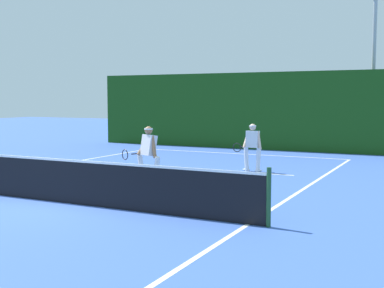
{
  "coord_description": "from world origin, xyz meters",
  "views": [
    {
      "loc": [
        7.86,
        -8.87,
        2.38
      ],
      "look_at": [
        1.01,
        4.8,
        1.0
      ],
      "focal_mm": 47.24,
      "sensor_mm": 36.0,
      "label": 1
    }
  ],
  "objects_px": {
    "player_far": "(252,145)",
    "tennis_ball": "(97,167)",
    "light_pole": "(374,51)",
    "player_near": "(148,153)"
  },
  "relations": [
    {
      "from": "light_pole",
      "to": "player_near",
      "type": "bearing_deg",
      "value": -109.36
    },
    {
      "from": "tennis_ball",
      "to": "light_pole",
      "type": "xyz_separation_m",
      "value": [
        7.69,
        10.15,
        4.46
      ]
    },
    {
      "from": "tennis_ball",
      "to": "light_pole",
      "type": "distance_m",
      "value": 13.49
    },
    {
      "from": "player_far",
      "to": "light_pole",
      "type": "relative_size",
      "value": 0.21
    },
    {
      "from": "player_near",
      "to": "light_pole",
      "type": "relative_size",
      "value": 0.22
    },
    {
      "from": "player_far",
      "to": "tennis_ball",
      "type": "distance_m",
      "value": 5.37
    },
    {
      "from": "player_near",
      "to": "tennis_ball",
      "type": "relative_size",
      "value": 24.62
    },
    {
      "from": "light_pole",
      "to": "player_far",
      "type": "bearing_deg",
      "value": -106.91
    },
    {
      "from": "player_near",
      "to": "light_pole",
      "type": "bearing_deg",
      "value": -86.57
    },
    {
      "from": "player_far",
      "to": "player_near",
      "type": "bearing_deg",
      "value": 69.09
    }
  ]
}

